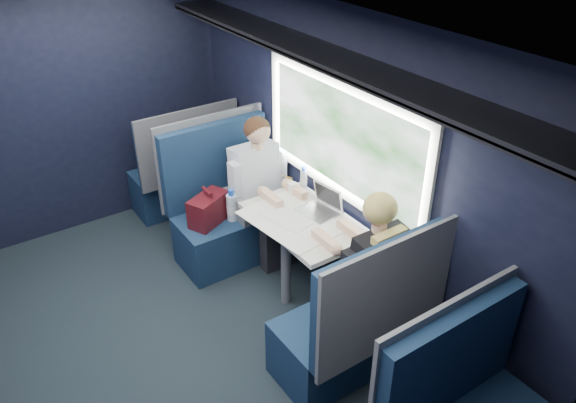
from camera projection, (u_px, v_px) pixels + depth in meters
ground at (189, 345)px, 4.20m from camera, size 2.80×4.20×0.01m
room_shell at (170, 169)px, 3.45m from camera, size 3.00×4.40×2.40m
table at (302, 228)px, 4.35m from camera, size 0.62×1.00×0.74m
seat_bay_near at (228, 212)px, 5.00m from camera, size 1.04×0.62×1.26m
seat_bay_far at (355, 327)px, 3.78m from camera, size 1.04×0.62×1.26m
seat_row_front at (184, 173)px, 5.67m from camera, size 1.04×0.51×1.16m
man at (262, 183)px, 4.85m from camera, size 0.53×0.56×1.32m
woman at (370, 265)px, 3.85m from camera, size 0.53×0.56×1.32m
papers at (291, 220)px, 4.31m from camera, size 0.61×0.81×0.01m
laptop at (322, 204)px, 4.39m from camera, size 0.26×0.32×0.22m
bottle_small at (304, 179)px, 4.70m from camera, size 0.06×0.06×0.20m
cup at (293, 188)px, 4.64m from camera, size 0.07×0.07×0.09m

